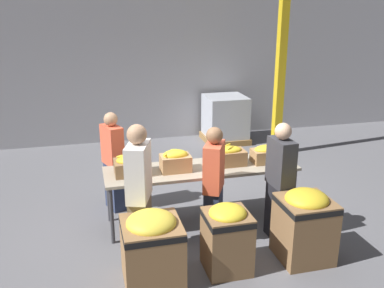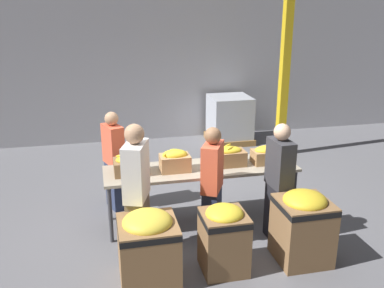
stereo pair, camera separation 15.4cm
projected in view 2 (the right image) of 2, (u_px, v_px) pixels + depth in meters
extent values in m
plane|color=slate|center=(201.00, 220.00, 6.17)|extent=(30.00, 30.00, 0.00)
cube|color=#A8A8AD|center=(156.00, 50.00, 9.35)|extent=(16.00, 0.08, 4.00)
cube|color=#9E937F|center=(201.00, 169.00, 5.92)|extent=(2.67, 0.74, 0.04)
cylinder|color=#38383D|center=(111.00, 215.00, 5.50)|extent=(0.05, 0.05, 0.78)
cylinder|color=#38383D|center=(294.00, 196.00, 6.03)|extent=(0.05, 0.05, 0.78)
cylinder|color=#38383D|center=(109.00, 195.00, 6.07)|extent=(0.05, 0.05, 0.78)
cylinder|color=#38383D|center=(276.00, 180.00, 6.61)|extent=(0.05, 0.05, 0.78)
cube|color=olive|center=(131.00, 167.00, 5.69)|extent=(0.45, 0.34, 0.19)
ellipsoid|color=gold|center=(131.00, 159.00, 5.65)|extent=(0.40, 0.27, 0.12)
ellipsoid|color=gold|center=(123.00, 156.00, 5.65)|extent=(0.20, 0.06, 0.04)
ellipsoid|color=gold|center=(134.00, 155.00, 5.68)|extent=(0.10, 0.17, 0.05)
ellipsoid|color=gold|center=(123.00, 156.00, 5.70)|extent=(0.18, 0.07, 0.06)
ellipsoid|color=gold|center=(137.00, 155.00, 5.68)|extent=(0.08, 0.17, 0.04)
cube|color=tan|center=(175.00, 163.00, 5.78)|extent=(0.40, 0.28, 0.22)
ellipsoid|color=yellow|center=(175.00, 155.00, 5.74)|extent=(0.34, 0.22, 0.14)
ellipsoid|color=yellow|center=(180.00, 153.00, 5.70)|extent=(0.16, 0.08, 0.04)
ellipsoid|color=yellow|center=(166.00, 153.00, 5.70)|extent=(0.15, 0.20, 0.05)
ellipsoid|color=yellow|center=(175.00, 150.00, 5.80)|extent=(0.16, 0.11, 0.05)
cube|color=olive|center=(228.00, 158.00, 5.97)|extent=(0.48, 0.29, 0.21)
ellipsoid|color=gold|center=(228.00, 150.00, 5.94)|extent=(0.39, 0.23, 0.11)
ellipsoid|color=gold|center=(220.00, 148.00, 5.92)|extent=(0.16, 0.15, 0.05)
ellipsoid|color=gold|center=(231.00, 148.00, 5.90)|extent=(0.15, 0.13, 0.05)
ellipsoid|color=gold|center=(227.00, 146.00, 5.99)|extent=(0.17, 0.16, 0.04)
cube|color=#A37A4C|center=(268.00, 156.00, 6.07)|extent=(0.45, 0.27, 0.19)
ellipsoid|color=gold|center=(268.00, 150.00, 6.03)|extent=(0.39, 0.24, 0.12)
ellipsoid|color=gold|center=(277.00, 149.00, 5.97)|extent=(0.18, 0.18, 0.04)
ellipsoid|color=gold|center=(275.00, 148.00, 5.98)|extent=(0.06, 0.20, 0.05)
cube|color=#2D3856|center=(212.00, 216.00, 5.53)|extent=(0.33, 0.40, 0.74)
cube|color=#EA5B3D|center=(213.00, 167.00, 5.31)|extent=(0.38, 0.47, 0.61)
sphere|color=#896042|center=(213.00, 136.00, 5.19)|extent=(0.21, 0.21, 0.21)
cube|color=#6B604C|center=(138.00, 228.00, 5.15)|extent=(0.33, 0.44, 0.81)
cube|color=silver|center=(136.00, 171.00, 4.92)|extent=(0.37, 0.51, 0.67)
sphere|color=tan|center=(134.00, 134.00, 4.78)|extent=(0.23, 0.23, 0.23)
cube|color=#2D3856|center=(116.00, 185.00, 6.47)|extent=(0.29, 0.38, 0.71)
cube|color=#EA5B3D|center=(113.00, 145.00, 6.26)|extent=(0.33, 0.45, 0.59)
sphere|color=tan|center=(112.00, 119.00, 6.14)|extent=(0.20, 0.20, 0.20)
cube|color=black|center=(277.00, 212.00, 5.60)|extent=(0.22, 0.37, 0.75)
cube|color=#333338|center=(280.00, 164.00, 5.38)|extent=(0.24, 0.43, 0.62)
sphere|color=#DBAD89|center=(282.00, 132.00, 5.25)|extent=(0.21, 0.21, 0.21)
cube|color=olive|center=(149.00, 252.00, 4.74)|extent=(0.64, 0.64, 0.72)
cube|color=black|center=(148.00, 227.00, 4.64)|extent=(0.65, 0.65, 0.07)
ellipsoid|color=yellow|center=(147.00, 222.00, 4.62)|extent=(0.55, 0.55, 0.23)
cube|color=olive|center=(224.00, 242.00, 4.92)|extent=(0.51, 0.51, 0.72)
cube|color=black|center=(224.00, 219.00, 4.83)|extent=(0.51, 0.51, 0.07)
ellipsoid|color=yellow|center=(224.00, 213.00, 4.81)|extent=(0.43, 0.43, 0.18)
cube|color=olive|center=(302.00, 231.00, 5.12)|extent=(0.60, 0.60, 0.78)
cube|color=black|center=(305.00, 206.00, 5.01)|extent=(0.61, 0.61, 0.07)
ellipsoid|color=gold|center=(305.00, 201.00, 4.99)|extent=(0.51, 0.51, 0.21)
cube|color=gold|center=(286.00, 57.00, 8.25)|extent=(0.16, 0.16, 4.00)
cube|color=olive|center=(229.00, 138.00, 9.69)|extent=(0.95, 0.95, 0.13)
cube|color=#B2B7C1|center=(230.00, 116.00, 9.53)|extent=(0.87, 0.87, 0.90)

